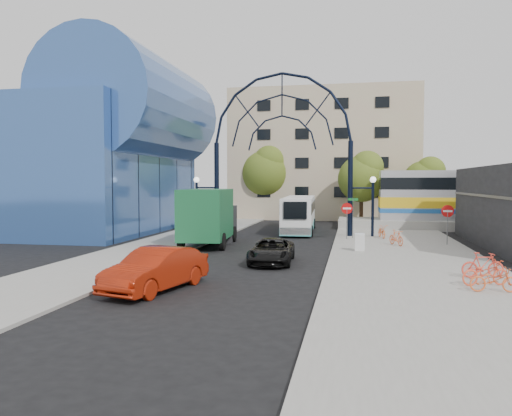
% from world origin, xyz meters
% --- Properties ---
extents(ground, '(120.00, 120.00, 0.00)m').
position_xyz_m(ground, '(0.00, 0.00, 0.00)').
color(ground, black).
rests_on(ground, ground).
extents(sidewalk_east, '(8.00, 56.00, 0.12)m').
position_xyz_m(sidewalk_east, '(8.00, 4.00, 0.06)').
color(sidewalk_east, gray).
rests_on(sidewalk_east, ground).
extents(plaza_west, '(5.00, 50.00, 0.12)m').
position_xyz_m(plaza_west, '(-6.50, 6.00, 0.06)').
color(plaza_west, gray).
rests_on(plaza_west, ground).
extents(gateway_arch, '(13.64, 0.44, 12.10)m').
position_xyz_m(gateway_arch, '(0.00, 14.00, 8.56)').
color(gateway_arch, black).
rests_on(gateway_arch, ground).
extents(stop_sign, '(0.80, 0.07, 2.50)m').
position_xyz_m(stop_sign, '(4.80, 12.00, 1.99)').
color(stop_sign, slate).
rests_on(stop_sign, sidewalk_east).
extents(do_not_enter_sign, '(0.76, 0.07, 2.48)m').
position_xyz_m(do_not_enter_sign, '(11.00, 10.00, 1.98)').
color(do_not_enter_sign, slate).
rests_on(do_not_enter_sign, sidewalk_east).
extents(street_name_sign, '(0.70, 0.70, 2.80)m').
position_xyz_m(street_name_sign, '(5.20, 12.60, 2.13)').
color(street_name_sign, slate).
rests_on(street_name_sign, sidewalk_east).
extents(sandwich_board, '(0.55, 0.61, 0.99)m').
position_xyz_m(sandwich_board, '(5.60, 5.98, 0.74)').
color(sandwich_board, white).
rests_on(sandwich_board, sidewalk_east).
extents(transit_hall, '(16.50, 18.00, 14.50)m').
position_xyz_m(transit_hall, '(-15.30, 15.00, 6.70)').
color(transit_hall, '#34599F').
rests_on(transit_hall, ground).
extents(apartment_block, '(20.00, 12.10, 14.00)m').
position_xyz_m(apartment_block, '(2.00, 34.97, 7.00)').
color(apartment_block, tan).
rests_on(apartment_block, ground).
extents(tree_north_a, '(4.48, 4.48, 7.00)m').
position_xyz_m(tree_north_a, '(6.12, 25.93, 4.61)').
color(tree_north_a, '#382314').
rests_on(tree_north_a, ground).
extents(tree_north_b, '(5.12, 5.12, 8.00)m').
position_xyz_m(tree_north_b, '(-3.88, 29.93, 5.27)').
color(tree_north_b, '#382314').
rests_on(tree_north_b, ground).
extents(tree_north_c, '(4.16, 4.16, 6.50)m').
position_xyz_m(tree_north_c, '(12.12, 27.93, 4.28)').
color(tree_north_c, '#382314').
rests_on(tree_north_c, ground).
extents(city_bus, '(2.82, 10.36, 2.82)m').
position_xyz_m(city_bus, '(0.93, 17.52, 1.47)').
color(city_bus, white).
rests_on(city_bus, ground).
extents(green_truck, '(3.21, 7.29, 3.59)m').
position_xyz_m(green_truck, '(-3.77, 7.74, 1.79)').
color(green_truck, black).
rests_on(green_truck, ground).
extents(black_suv, '(2.26, 4.52, 1.23)m').
position_xyz_m(black_suv, '(1.25, 1.55, 0.61)').
color(black_suv, black).
rests_on(black_suv, ground).
extents(red_sedan, '(2.81, 5.08, 1.59)m').
position_xyz_m(red_sedan, '(-1.98, -5.39, 0.79)').
color(red_sedan, '#951C09').
rests_on(red_sedan, ground).
extents(bike_near_a, '(0.92, 1.85, 0.93)m').
position_xyz_m(bike_near_a, '(7.22, 13.12, 0.59)').
color(bike_near_a, orange).
rests_on(bike_near_a, sidewalk_east).
extents(bike_near_b, '(1.10, 1.62, 0.95)m').
position_xyz_m(bike_near_b, '(7.84, 9.05, 0.60)').
color(bike_near_b, '#FF6833').
rests_on(bike_near_b, sidewalk_east).
extents(bike_far_a, '(1.73, 0.73, 0.88)m').
position_xyz_m(bike_far_a, '(10.14, -3.86, 0.56)').
color(bike_far_a, orange).
rests_on(bike_far_a, sidewalk_east).
extents(bike_far_b, '(1.81, 0.82, 1.05)m').
position_xyz_m(bike_far_b, '(10.42, -1.11, 0.64)').
color(bike_far_b, '#E63F2E').
rests_on(bike_far_b, sidewalk_east).
extents(bike_far_c, '(1.98, 1.23, 0.98)m').
position_xyz_m(bike_far_c, '(10.12, -2.73, 0.61)').
color(bike_far_c, '#F75531').
rests_on(bike_far_c, sidewalk_east).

